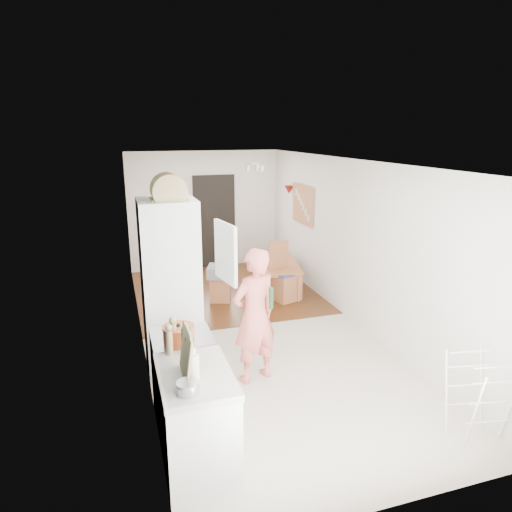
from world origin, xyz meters
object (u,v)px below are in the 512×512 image
person (255,304)px  dining_chair (285,272)px  dining_table (275,278)px  stool (220,288)px  drying_rack (478,397)px

person → dining_chair: 2.76m
dining_table → stool: bearing=114.4°
person → stool: bearing=-113.1°
stool → dining_chair: bearing=-15.0°
stool → drying_rack: (1.54, -4.35, 0.20)m
person → dining_table: (1.31, 2.95, -0.74)m
dining_chair → person: bearing=-137.7°
dining_chair → drying_rack: dining_chair is taller
dining_table → dining_chair: (-0.01, -0.56, 0.28)m
dining_chair → drying_rack: bearing=-102.9°
dining_table → drying_rack: (0.42, -4.61, 0.20)m
stool → drying_rack: bearing=-70.6°
person → drying_rack: person is taller
person → drying_rack: bearing=117.2°
person → dining_chair: person is taller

